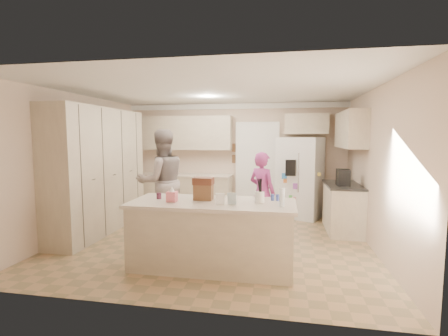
% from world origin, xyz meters
% --- Properties ---
extents(floor, '(5.20, 4.60, 0.02)m').
position_xyz_m(floor, '(0.00, 0.00, -0.01)').
color(floor, '#A28159').
rests_on(floor, ground).
extents(ceiling, '(5.20, 4.60, 0.02)m').
position_xyz_m(ceiling, '(0.00, 0.00, 2.61)').
color(ceiling, white).
rests_on(ceiling, wall_back).
extents(wall_back, '(5.20, 0.02, 2.60)m').
position_xyz_m(wall_back, '(0.00, 2.31, 1.30)').
color(wall_back, beige).
rests_on(wall_back, ground).
extents(wall_front, '(5.20, 0.02, 2.60)m').
position_xyz_m(wall_front, '(0.00, -2.31, 1.30)').
color(wall_front, beige).
rests_on(wall_front, ground).
extents(wall_left, '(0.02, 4.60, 2.60)m').
position_xyz_m(wall_left, '(-2.61, 0.00, 1.30)').
color(wall_left, beige).
rests_on(wall_left, ground).
extents(wall_right, '(0.02, 4.60, 2.60)m').
position_xyz_m(wall_right, '(2.61, 0.00, 1.30)').
color(wall_right, beige).
rests_on(wall_right, ground).
extents(crown_back, '(5.20, 0.08, 0.12)m').
position_xyz_m(crown_back, '(0.00, 2.26, 2.53)').
color(crown_back, white).
rests_on(crown_back, wall_back).
extents(pantry_bank, '(0.60, 2.60, 2.35)m').
position_xyz_m(pantry_bank, '(-2.30, 0.20, 1.18)').
color(pantry_bank, beige).
rests_on(pantry_bank, floor).
extents(back_base_cab, '(2.20, 0.60, 0.88)m').
position_xyz_m(back_base_cab, '(-1.15, 2.00, 0.44)').
color(back_base_cab, beige).
rests_on(back_base_cab, floor).
extents(back_countertop, '(2.24, 0.63, 0.04)m').
position_xyz_m(back_countertop, '(-1.15, 1.99, 0.90)').
color(back_countertop, '#C0B3A3').
rests_on(back_countertop, back_base_cab).
extents(back_upper_cab, '(2.20, 0.35, 0.80)m').
position_xyz_m(back_upper_cab, '(-1.15, 2.12, 1.90)').
color(back_upper_cab, beige).
rests_on(back_upper_cab, wall_back).
extents(doorway_opening, '(0.90, 0.06, 2.10)m').
position_xyz_m(doorway_opening, '(0.55, 2.28, 1.05)').
color(doorway_opening, black).
rests_on(doorway_opening, floor).
extents(doorway_casing, '(1.02, 0.03, 2.22)m').
position_xyz_m(doorway_casing, '(0.55, 2.24, 1.05)').
color(doorway_casing, white).
rests_on(doorway_casing, floor).
extents(wall_frame_upper, '(0.15, 0.02, 0.20)m').
position_xyz_m(wall_frame_upper, '(0.02, 2.27, 1.55)').
color(wall_frame_upper, brown).
rests_on(wall_frame_upper, wall_back).
extents(wall_frame_lower, '(0.15, 0.02, 0.20)m').
position_xyz_m(wall_frame_lower, '(0.02, 2.27, 1.28)').
color(wall_frame_lower, brown).
rests_on(wall_frame_lower, wall_back).
extents(refrigerator, '(1.11, 1.00, 1.80)m').
position_xyz_m(refrigerator, '(1.54, 2.00, 0.90)').
color(refrigerator, white).
rests_on(refrigerator, floor).
extents(fridge_seam, '(0.02, 0.02, 1.78)m').
position_xyz_m(fridge_seam, '(1.54, 1.64, 0.90)').
color(fridge_seam, gray).
rests_on(fridge_seam, refrigerator).
extents(fridge_dispenser, '(0.22, 0.03, 0.35)m').
position_xyz_m(fridge_dispenser, '(1.32, 1.63, 1.15)').
color(fridge_dispenser, black).
rests_on(fridge_dispenser, refrigerator).
extents(fridge_handle_l, '(0.02, 0.02, 0.85)m').
position_xyz_m(fridge_handle_l, '(1.49, 1.63, 1.05)').
color(fridge_handle_l, silver).
rests_on(fridge_handle_l, refrigerator).
extents(fridge_handle_r, '(0.02, 0.02, 0.85)m').
position_xyz_m(fridge_handle_r, '(1.59, 1.63, 1.05)').
color(fridge_handle_r, silver).
rests_on(fridge_handle_r, refrigerator).
extents(over_fridge_cab, '(0.95, 0.35, 0.45)m').
position_xyz_m(over_fridge_cab, '(1.65, 2.12, 2.10)').
color(over_fridge_cab, beige).
rests_on(over_fridge_cab, wall_back).
extents(right_base_cab, '(0.60, 1.20, 0.88)m').
position_xyz_m(right_base_cab, '(2.30, 1.00, 0.44)').
color(right_base_cab, beige).
rests_on(right_base_cab, floor).
extents(right_countertop, '(0.63, 1.24, 0.04)m').
position_xyz_m(right_countertop, '(2.29, 1.00, 0.90)').
color(right_countertop, '#2D2B28').
rests_on(right_countertop, right_base_cab).
extents(right_upper_cab, '(0.35, 1.50, 0.70)m').
position_xyz_m(right_upper_cab, '(2.43, 1.20, 1.95)').
color(right_upper_cab, beige).
rests_on(right_upper_cab, wall_right).
extents(coffee_maker, '(0.22, 0.28, 0.30)m').
position_xyz_m(coffee_maker, '(2.25, 0.80, 1.07)').
color(coffee_maker, black).
rests_on(coffee_maker, right_countertop).
extents(island_base, '(2.20, 0.90, 0.88)m').
position_xyz_m(island_base, '(0.20, -1.10, 0.44)').
color(island_base, beige).
rests_on(island_base, floor).
extents(island_top, '(2.28, 0.96, 0.05)m').
position_xyz_m(island_top, '(0.20, -1.10, 0.90)').
color(island_top, '#C0B3A3').
rests_on(island_top, island_base).
extents(utensil_crock, '(0.13, 0.13, 0.15)m').
position_xyz_m(utensil_crock, '(0.85, -1.05, 1.00)').
color(utensil_crock, white).
rests_on(utensil_crock, island_top).
extents(tissue_box, '(0.13, 0.13, 0.14)m').
position_xyz_m(tissue_box, '(-0.35, -1.20, 1.00)').
color(tissue_box, '#DA6778').
rests_on(tissue_box, island_top).
extents(tissue_plume, '(0.08, 0.08, 0.08)m').
position_xyz_m(tissue_plume, '(-0.35, -1.20, 1.10)').
color(tissue_plume, white).
rests_on(tissue_plume, tissue_box).
extents(dollhouse_body, '(0.26, 0.18, 0.22)m').
position_xyz_m(dollhouse_body, '(0.05, -1.00, 1.04)').
color(dollhouse_body, brown).
rests_on(dollhouse_body, island_top).
extents(dollhouse_roof, '(0.28, 0.20, 0.10)m').
position_xyz_m(dollhouse_roof, '(0.05, -1.00, 1.20)').
color(dollhouse_roof, '#592D1E').
rests_on(dollhouse_roof, dollhouse_body).
extents(jam_jar, '(0.07, 0.07, 0.09)m').
position_xyz_m(jam_jar, '(-0.60, -1.05, 0.97)').
color(jam_jar, '#59263F').
rests_on(jam_jar, island_top).
extents(greeting_card_a, '(0.12, 0.06, 0.16)m').
position_xyz_m(greeting_card_a, '(0.35, -1.30, 1.01)').
color(greeting_card_a, white).
rests_on(greeting_card_a, island_top).
extents(greeting_card_b, '(0.12, 0.05, 0.16)m').
position_xyz_m(greeting_card_b, '(0.50, -1.25, 1.01)').
color(greeting_card_b, silver).
rests_on(greeting_card_b, island_top).
extents(water_bottle, '(0.07, 0.07, 0.24)m').
position_xyz_m(water_bottle, '(1.15, -1.25, 1.04)').
color(water_bottle, silver).
rests_on(water_bottle, island_top).
extents(shaker_salt, '(0.05, 0.05, 0.09)m').
position_xyz_m(shaker_salt, '(1.02, -0.88, 0.97)').
color(shaker_salt, '#304194').
rests_on(shaker_salt, island_top).
extents(shaker_pepper, '(0.05, 0.05, 0.09)m').
position_xyz_m(shaker_pepper, '(1.09, -0.88, 0.97)').
color(shaker_pepper, '#304194').
rests_on(shaker_pepper, island_top).
extents(teen_boy, '(1.20, 1.17, 1.95)m').
position_xyz_m(teen_boy, '(-1.08, 0.30, 0.98)').
color(teen_boy, gray).
rests_on(teen_boy, floor).
extents(teen_girl, '(0.67, 0.62, 1.54)m').
position_xyz_m(teen_girl, '(0.78, 0.62, 0.77)').
color(teen_girl, '#9E3C75').
rests_on(teen_girl, floor).
extents(fridge_magnets, '(0.76, 0.02, 1.44)m').
position_xyz_m(fridge_magnets, '(1.54, 1.64, 0.90)').
color(fridge_magnets, tan).
rests_on(fridge_magnets, refrigerator).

